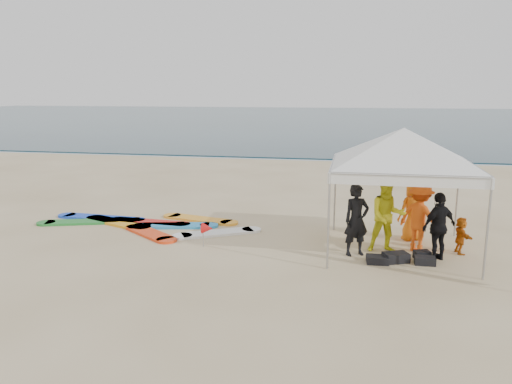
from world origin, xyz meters
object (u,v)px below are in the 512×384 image
object	(u,v)px
person_black_a	(356,220)
person_black_b	(439,226)
person_orange_b	(413,210)
canopy_tent	(404,128)
person_orange_a	(420,217)
surfboard_spread	(147,224)
person_yellow	(387,215)
person_seated	(461,235)
marker_pennant	(207,228)

from	to	relation	value
person_black_a	person_black_b	xyz separation A→B (m)	(1.89, 0.01, -0.06)
person_orange_b	canopy_tent	bearing A→B (deg)	41.99
person_orange_a	surfboard_spread	size ratio (longest dim) A/B	0.27
person_yellow	person_seated	world-z (taller)	person_yellow
person_yellow	surfboard_spread	world-z (taller)	person_yellow
person_black_b	person_orange_b	world-z (taller)	person_black_b
person_orange_a	marker_pennant	distance (m)	5.29
person_black_a	person_orange_b	xyz separation A→B (m)	(1.47, 1.55, -0.06)
marker_pennant	canopy_tent	bearing A→B (deg)	7.85
person_orange_a	canopy_tent	xyz separation A→B (m)	(-0.51, -0.09, 2.18)
marker_pennant	person_black_b	bearing A→B (deg)	1.46
person_black_a	surfboard_spread	xyz separation A→B (m)	(-6.08, 1.55, -0.84)
person_yellow	canopy_tent	world-z (taller)	canopy_tent
person_yellow	canopy_tent	bearing A→B (deg)	13.77
person_orange_a	marker_pennant	bearing A→B (deg)	46.46
person_black_a	surfboard_spread	world-z (taller)	person_black_a
person_orange_b	surfboard_spread	xyz separation A→B (m)	(-7.55, 0.00, -0.78)
person_black_a	person_orange_a	world-z (taller)	person_black_a
person_black_b	person_seated	bearing A→B (deg)	-172.97
person_orange_b	person_black_a	bearing A→B (deg)	21.93
person_black_b	marker_pennant	distance (m)	5.59
person_black_b	canopy_tent	distance (m)	2.44
person_black_b	person_orange_a	bearing A→B (deg)	-96.00
person_black_a	person_yellow	distance (m)	0.84
person_seated	person_orange_b	bearing A→B (deg)	38.53
person_orange_a	surfboard_spread	world-z (taller)	person_orange_a
person_black_a	canopy_tent	world-z (taller)	canopy_tent
person_orange_b	person_seated	distance (m)	1.44
person_black_a	canopy_tent	size ratio (longest dim) A/B	0.38
person_yellow	surfboard_spread	xyz separation A→B (m)	(-6.81, 1.15, -0.89)
person_orange_a	person_black_b	bearing A→B (deg)	159.18
person_yellow	person_orange_a	size ratio (longest dim) A/B	1.07
marker_pennant	person_yellow	bearing A→B (deg)	6.77
person_yellow	marker_pennant	bearing A→B (deg)	177.26
person_yellow	marker_pennant	size ratio (longest dim) A/B	2.89
person_yellow	surfboard_spread	distance (m)	6.96
person_orange_a	surfboard_spread	bearing A→B (deg)	31.38
person_orange_a	person_seated	size ratio (longest dim) A/B	1.89
marker_pennant	person_seated	bearing A→B (deg)	6.81
surfboard_spread	person_seated	bearing A→B (deg)	-6.22
person_orange_a	marker_pennant	xyz separation A→B (m)	(-5.22, -0.74, -0.37)
person_orange_b	canopy_tent	distance (m)	2.50
person_black_b	person_yellow	bearing A→B (deg)	-55.12
person_seated	surfboard_spread	distance (m)	8.65
person_black_a	person_seated	xyz separation A→B (m)	(2.51, 0.61, -0.41)
person_black_a	person_black_b	world-z (taller)	person_black_a
person_black_a	person_yellow	bearing A→B (deg)	0.96
person_orange_a	surfboard_spread	distance (m)	7.71
person_black_b	surfboard_spread	xyz separation A→B (m)	(-7.96, 1.53, -0.78)
person_orange_b	surfboard_spread	bearing A→B (deg)	-24.49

